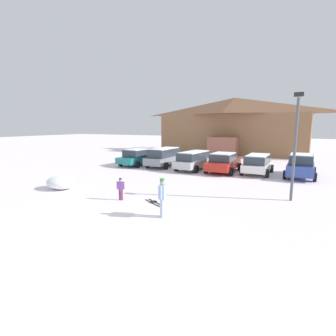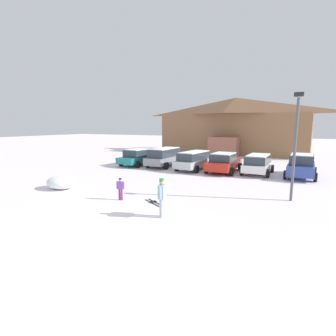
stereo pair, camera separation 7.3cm
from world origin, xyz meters
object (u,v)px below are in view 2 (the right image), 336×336
Objects in this scene: ski_lodge at (235,125)px; parked_silver_wagon at (194,160)px; parked_red_sedan at (224,162)px; skier_adult_in_blue_parka at (162,196)px; parked_grey_wagon at (165,157)px; parked_white_suv at (258,163)px; plowed_snow_pile at (61,182)px; parked_blue_hatchback at (301,166)px; parked_teal_hatchback at (138,157)px; skier_child_in_purple_jacket at (120,188)px; pair_of_skis at (154,202)px; lamp_post at (295,141)px.

ski_lodge is 15.88m from parked_silver_wagon.
skier_adult_in_blue_parka is at bearing -87.15° from parked_red_sedan.
parked_grey_wagon is 8.43m from parked_white_suv.
parked_silver_wagon is 2.48× the size of plowed_snow_pile.
parked_blue_hatchback is 13.36m from skier_adult_in_blue_parka.
parked_teal_hatchback is 2.70m from parked_grey_wagon.
ski_lodge is at bearing 109.91° from parked_white_suv.
skier_child_in_purple_jacket is at bearing 157.75° from skier_adult_in_blue_parka.
parked_blue_hatchback reaches higher than plowed_snow_pile.
parked_teal_hatchback reaches higher than plowed_snow_pile.
pair_of_skis is (-3.40, -10.62, -0.82)m from parked_white_suv.
ski_lodge reaches higher than parked_grey_wagon.
lamp_post is (5.36, -6.62, 2.25)m from parked_red_sedan.
parked_grey_wagon is 4.15× the size of skier_child_in_purple_jacket.
parked_silver_wagon is 2.88× the size of skier_adult_in_blue_parka.
parked_grey_wagon is at bearing 147.51° from lamp_post.
parked_grey_wagon is at bearing 115.22° from pair_of_skis.
lamp_post is (2.72, -7.04, 2.22)m from parked_white_suv.
parked_blue_hatchback is 0.82× the size of lamp_post.
parked_grey_wagon is at bearing 82.15° from plowed_snow_pile.
parked_grey_wagon reaches higher than plowed_snow_pile.
parked_teal_hatchback reaches higher than pair_of_skis.
pair_of_skis is at bearing -79.70° from parked_silver_wagon.
pair_of_skis is at bearing -94.27° from parked_red_sedan.
pair_of_skis is 7.72m from lamp_post.
lamp_post is at bearing -69.69° from ski_lodge.
parked_blue_hatchback is at bearing 5.00° from parked_red_sedan.
parked_teal_hatchback is 12.78m from pair_of_skis.
lamp_post is (6.12, 3.58, 3.05)m from pair_of_skis.
parked_silver_wagon is 4.13× the size of skier_child_in_purple_jacket.
parked_blue_hatchback is (8.58, -15.09, -2.95)m from ski_lodge.
parked_teal_hatchback is 1.11× the size of parked_white_suv.
parked_teal_hatchback is 1.02× the size of parked_red_sedan.
lamp_post is 13.41m from plowed_snow_pile.
parked_blue_hatchback reaches higher than parked_teal_hatchback.
parked_red_sedan reaches higher than parked_silver_wagon.
skier_child_in_purple_jacket is (-5.19, -10.96, -0.19)m from parked_white_suv.
parked_grey_wagon is 1.00× the size of parked_silver_wagon.
parked_red_sedan is 8.81m from lamp_post.
skier_adult_in_blue_parka is (0.59, -11.83, 0.12)m from parked_red_sedan.
parked_teal_hatchback reaches higher than parked_white_suv.
pair_of_skis is (2.10, -25.80, -3.81)m from ski_lodge.
parked_white_suv is 0.76× the size of lamp_post.
plowed_snow_pile is at bearing -114.44° from parked_silver_wagon.
parked_teal_hatchback is at bearing 96.55° from plowed_snow_pile.
parked_silver_wagon is 12.26m from skier_adult_in_blue_parka.
plowed_snow_pile is at bearing 176.30° from skier_child_in_purple_jacket.
parked_red_sedan is 11.85m from skier_adult_in_blue_parka.
parked_blue_hatchback is (8.34, 0.50, 0.00)m from parked_silver_wagon.
parked_silver_wagon is at bearing -176.56° from parked_blue_hatchback.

